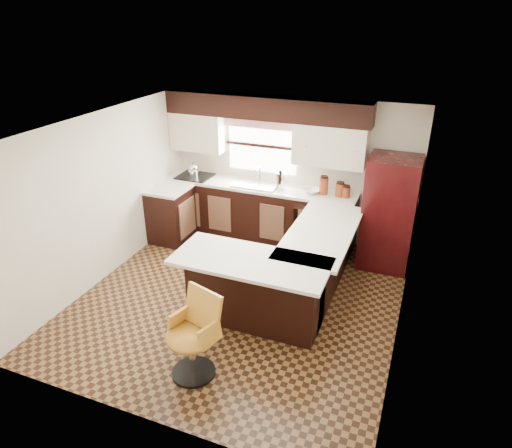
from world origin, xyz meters
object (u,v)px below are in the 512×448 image
at_px(bar_chair, 191,338).
at_px(peninsula_return, 255,291).
at_px(refrigerator, 389,213).
at_px(peninsula_long, 316,262).

bearing_deg(bar_chair, peninsula_return, 93.47).
relative_size(peninsula_return, refrigerator, 0.95).
height_order(peninsula_return, bar_chair, bar_chair).
bearing_deg(peninsula_long, bar_chair, -111.06).
distance_m(refrigerator, bar_chair, 3.61).
height_order(peninsula_long, bar_chair, bar_chair).
bearing_deg(refrigerator, peninsula_long, -126.24).
xyz_separation_m(peninsula_return, bar_chair, (-0.29, -1.13, 0.04)).
bearing_deg(peninsula_return, refrigerator, 57.31).
bearing_deg(peninsula_long, refrigerator, 53.76).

